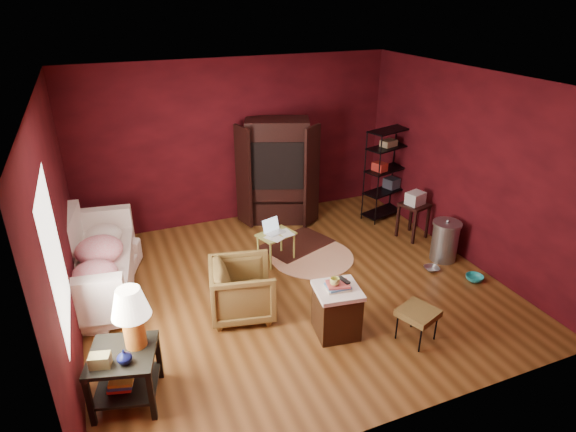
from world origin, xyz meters
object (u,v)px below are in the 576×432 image
object	(u,v)px
sofa	(97,271)
laptop_desk	(276,236)
armchair	(242,287)
side_table	(127,336)
hamper	(337,310)
tv_armoire	(278,170)
wire_shelving	(387,170)

from	to	relation	value
sofa	laptop_desk	distance (m)	2.53
sofa	laptop_desk	xyz separation A→B (m)	(2.53, -0.06, 0.05)
armchair	side_table	bearing A→B (deg)	134.68
armchair	side_table	distance (m)	1.72
sofa	armchair	xyz separation A→B (m)	(1.66, -1.16, 0.04)
hamper	tv_armoire	bearing A→B (deg)	81.08
armchair	wire_shelving	bearing A→B (deg)	-48.13
armchair	laptop_desk	distance (m)	1.40
hamper	laptop_desk	xyz separation A→B (m)	(-0.05, 1.88, 0.08)
side_table	wire_shelving	xyz separation A→B (m)	(4.67, 2.75, 0.15)
sofa	hamper	world-z (taller)	sofa
hamper	laptop_desk	size ratio (longest dim) A/B	1.09
side_table	tv_armoire	size ratio (longest dim) A/B	0.68
tv_armoire	sofa	bearing A→B (deg)	-136.54
sofa	tv_armoire	xyz separation A→B (m)	(3.08, 1.27, 0.59)
laptop_desk	wire_shelving	xyz separation A→B (m)	(2.38, 0.75, 0.48)
tv_armoire	armchair	bearing A→B (deg)	-99.24
tv_armoire	hamper	bearing A→B (deg)	-77.83
wire_shelving	armchair	bearing A→B (deg)	-166.69
sofa	armchair	distance (m)	2.02
wire_shelving	tv_armoire	bearing A→B (deg)	146.11
armchair	hamper	bearing A→B (deg)	-118.40
armchair	wire_shelving	distance (m)	3.77
hamper	wire_shelving	distance (m)	3.57
side_table	sofa	bearing A→B (deg)	96.62
side_table	armchair	bearing A→B (deg)	32.41
armchair	laptop_desk	world-z (taller)	armchair
sofa	side_table	size ratio (longest dim) A/B	1.49
wire_shelving	laptop_desk	bearing A→B (deg)	-178.83
sofa	wire_shelving	bearing A→B (deg)	-62.59
side_table	hamper	world-z (taller)	side_table
sofa	laptop_desk	bearing A→B (deg)	-71.98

